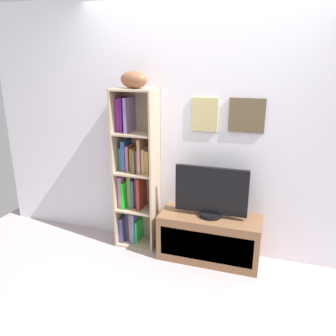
{
  "coord_description": "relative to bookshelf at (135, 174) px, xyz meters",
  "views": [
    {
      "loc": [
        0.7,
        -2.13,
        1.96
      ],
      "look_at": [
        -0.28,
        0.85,
        0.95
      ],
      "focal_mm": 36.25,
      "sensor_mm": 36.0,
      "label": 1
    }
  ],
  "objects": [
    {
      "name": "back_wall",
      "position": [
        0.7,
        0.14,
        0.47
      ],
      "size": [
        4.8,
        0.08,
        2.54
      ],
      "color": "silver",
      "rests_on": "ground"
    },
    {
      "name": "bookshelf",
      "position": [
        0.0,
        0.0,
        0.0
      ],
      "size": [
        0.44,
        0.29,
        1.69
      ],
      "color": "tan",
      "rests_on": "ground"
    },
    {
      "name": "football",
      "position": [
        0.04,
        -0.03,
        0.97
      ],
      "size": [
        0.33,
        0.24,
        0.16
      ],
      "primitive_type": "ellipsoid",
      "rotation": [
        0.0,
        0.0,
        -0.28
      ],
      "color": "brown",
      "rests_on": "bookshelf"
    },
    {
      "name": "television",
      "position": [
        0.84,
        -0.09,
        -0.07
      ],
      "size": [
        0.71,
        0.22,
        0.51
      ],
      "color": "black",
      "rests_on": "tv_stand"
    },
    {
      "name": "tv_stand",
      "position": [
        0.84,
        -0.09,
        -0.56
      ],
      "size": [
        1.01,
        0.39,
        0.48
      ],
      "color": "brown",
      "rests_on": "ground"
    },
    {
      "name": "ground",
      "position": [
        0.69,
        -0.99,
        -0.82
      ],
      "size": [
        5.2,
        5.2,
        0.04
      ],
      "primitive_type": "cube",
      "color": "#A59598"
    }
  ]
}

